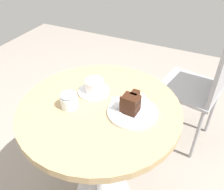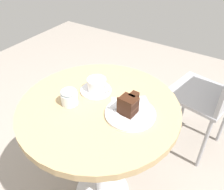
{
  "view_description": "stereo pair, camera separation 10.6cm",
  "coord_description": "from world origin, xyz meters",
  "px_view_note": "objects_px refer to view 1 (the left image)",
  "views": [
    {
      "loc": [
        0.4,
        -0.71,
        1.4
      ],
      "look_at": [
        0.04,
        0.05,
        0.75
      ],
      "focal_mm": 38.0,
      "sensor_mm": 36.0,
      "label": 1
    },
    {
      "loc": [
        0.49,
        -0.66,
        1.4
      ],
      "look_at": [
        0.04,
        0.05,
        0.75
      ],
      "focal_mm": 38.0,
      "sensor_mm": 36.0,
      "label": 2
    }
  ],
  "objects_px": {
    "cake_plate": "(132,112)",
    "teaspoon": "(100,94)",
    "cafe_chair": "(205,82)",
    "sugar_pot": "(69,100)",
    "cake_slice": "(131,103)",
    "napkin": "(133,106)",
    "fork": "(118,112)",
    "saucer": "(94,91)",
    "coffee_cup": "(95,85)"
  },
  "relations": [
    {
      "from": "teaspoon",
      "to": "cafe_chair",
      "type": "distance_m",
      "value": 0.78
    },
    {
      "from": "cake_plate",
      "to": "fork",
      "type": "bearing_deg",
      "value": -145.71
    },
    {
      "from": "teaspoon",
      "to": "cafe_chair",
      "type": "xyz_separation_m",
      "value": [
        0.43,
        0.62,
        -0.18
      ]
    },
    {
      "from": "teaspoon",
      "to": "cake_slice",
      "type": "relative_size",
      "value": 0.97
    },
    {
      "from": "cake_plate",
      "to": "napkin",
      "type": "height_order",
      "value": "cake_plate"
    },
    {
      "from": "cake_plate",
      "to": "cafe_chair",
      "type": "distance_m",
      "value": 0.74
    },
    {
      "from": "saucer",
      "to": "sugar_pot",
      "type": "bearing_deg",
      "value": -106.98
    },
    {
      "from": "napkin",
      "to": "sugar_pot",
      "type": "height_order",
      "value": "sugar_pot"
    },
    {
      "from": "cake_plate",
      "to": "cake_slice",
      "type": "bearing_deg",
      "value": 179.73
    },
    {
      "from": "cake_slice",
      "to": "sugar_pot",
      "type": "relative_size",
      "value": 1.27
    },
    {
      "from": "coffee_cup",
      "to": "cake_slice",
      "type": "xyz_separation_m",
      "value": [
        0.21,
        -0.06,
        0.01
      ]
    },
    {
      "from": "coffee_cup",
      "to": "cake_slice",
      "type": "relative_size",
      "value": 1.25
    },
    {
      "from": "teaspoon",
      "to": "sugar_pot",
      "type": "distance_m",
      "value": 0.16
    },
    {
      "from": "saucer",
      "to": "napkin",
      "type": "relative_size",
      "value": 0.65
    },
    {
      "from": "sugar_pot",
      "to": "teaspoon",
      "type": "bearing_deg",
      "value": 56.66
    },
    {
      "from": "saucer",
      "to": "cafe_chair",
      "type": "distance_m",
      "value": 0.79
    },
    {
      "from": "teaspoon",
      "to": "sugar_pot",
      "type": "relative_size",
      "value": 1.24
    },
    {
      "from": "saucer",
      "to": "fork",
      "type": "distance_m",
      "value": 0.2
    },
    {
      "from": "napkin",
      "to": "sugar_pot",
      "type": "distance_m",
      "value": 0.28
    },
    {
      "from": "cake_plate",
      "to": "fork",
      "type": "relative_size",
      "value": 1.71
    },
    {
      "from": "saucer",
      "to": "coffee_cup",
      "type": "relative_size",
      "value": 1.23
    },
    {
      "from": "sugar_pot",
      "to": "cake_plate",
      "type": "bearing_deg",
      "value": 16.85
    },
    {
      "from": "cake_plate",
      "to": "sugar_pot",
      "type": "relative_size",
      "value": 2.82
    },
    {
      "from": "cafe_chair",
      "to": "napkin",
      "type": "bearing_deg",
      "value": -11.66
    },
    {
      "from": "saucer",
      "to": "coffee_cup",
      "type": "xyz_separation_m",
      "value": [
        0.01,
        0.0,
        0.04
      ]
    },
    {
      "from": "saucer",
      "to": "cafe_chair",
      "type": "relative_size",
      "value": 0.17
    },
    {
      "from": "coffee_cup",
      "to": "fork",
      "type": "bearing_deg",
      "value": -30.25
    },
    {
      "from": "saucer",
      "to": "napkin",
      "type": "xyz_separation_m",
      "value": [
        0.21,
        -0.02,
        -0.0
      ]
    },
    {
      "from": "cake_plate",
      "to": "teaspoon",
      "type": "bearing_deg",
      "value": 164.88
    },
    {
      "from": "cake_slice",
      "to": "fork",
      "type": "xyz_separation_m",
      "value": [
        -0.04,
        -0.03,
        -0.04
      ]
    },
    {
      "from": "saucer",
      "to": "fork",
      "type": "bearing_deg",
      "value": -28.67
    },
    {
      "from": "cake_slice",
      "to": "cafe_chair",
      "type": "bearing_deg",
      "value": 68.93
    },
    {
      "from": "fork",
      "to": "napkin",
      "type": "distance_m",
      "value": 0.09
    },
    {
      "from": "saucer",
      "to": "sugar_pot",
      "type": "height_order",
      "value": "sugar_pot"
    },
    {
      "from": "napkin",
      "to": "cake_slice",
      "type": "bearing_deg",
      "value": -82.46
    },
    {
      "from": "cake_slice",
      "to": "coffee_cup",
      "type": "bearing_deg",
      "value": 163.3
    },
    {
      "from": "cake_plate",
      "to": "fork",
      "type": "xyz_separation_m",
      "value": [
        -0.05,
        -0.03,
        0.01
      ]
    },
    {
      "from": "cake_slice",
      "to": "napkin",
      "type": "bearing_deg",
      "value": 97.54
    },
    {
      "from": "fork",
      "to": "coffee_cup",
      "type": "bearing_deg",
      "value": -6.28
    },
    {
      "from": "saucer",
      "to": "cake_slice",
      "type": "relative_size",
      "value": 1.53
    },
    {
      "from": "cake_slice",
      "to": "fork",
      "type": "bearing_deg",
      "value": -139.91
    },
    {
      "from": "fork",
      "to": "cake_slice",
      "type": "bearing_deg",
      "value": -115.95
    },
    {
      "from": "cafe_chair",
      "to": "sugar_pot",
      "type": "distance_m",
      "value": 0.94
    },
    {
      "from": "teaspoon",
      "to": "sugar_pot",
      "type": "height_order",
      "value": "sugar_pot"
    },
    {
      "from": "fork",
      "to": "cafe_chair",
      "type": "bearing_deg",
      "value": -89.04
    },
    {
      "from": "cake_plate",
      "to": "sugar_pot",
      "type": "distance_m",
      "value": 0.28
    },
    {
      "from": "sugar_pot",
      "to": "coffee_cup",
      "type": "bearing_deg",
      "value": 70.48
    },
    {
      "from": "cake_slice",
      "to": "napkin",
      "type": "xyz_separation_m",
      "value": [
        -0.01,
        0.04,
        -0.05
      ]
    },
    {
      "from": "cake_plate",
      "to": "cafe_chair",
      "type": "xyz_separation_m",
      "value": [
        0.25,
        0.67,
        -0.18
      ]
    },
    {
      "from": "saucer",
      "to": "teaspoon",
      "type": "bearing_deg",
      "value": -14.72
    }
  ]
}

